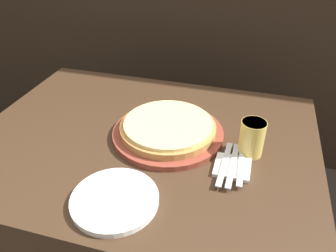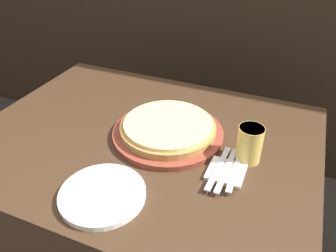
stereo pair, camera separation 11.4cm
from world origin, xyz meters
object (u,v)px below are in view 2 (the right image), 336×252
Objects in this scene: pizza_on_board at (168,129)px; dinner_knife at (226,170)px; dinner_plate at (103,194)px; beer_glass at (250,143)px; fork at (218,168)px; spoon at (235,172)px.

pizza_on_board reaches higher than dinner_knife.
dinner_plate is 1.13× the size of dinner_knife.
fork is (-0.07, -0.09, -0.05)m from beer_glass.
pizza_on_board is 2.13× the size of spoon.
beer_glass is 0.56× the size of dinner_knife.
fork is at bearing -28.20° from pizza_on_board.
dinner_knife is (0.03, 0.00, 0.00)m from fork.
fork is (0.21, -0.12, -0.01)m from pizza_on_board.
pizza_on_board is 0.29m from beer_glass.
spoon is (0.26, -0.12, -0.01)m from pizza_on_board.
beer_glass reaches higher than fork.
dinner_knife is (0.24, -0.12, -0.01)m from pizza_on_board.
pizza_on_board is 0.35m from dinner_plate.
spoon is at bearing -23.51° from pizza_on_board.
pizza_on_board is 1.61× the size of dinner_plate.
pizza_on_board is 0.27m from dinner_knife.
spoon is (0.03, 0.00, 0.00)m from dinner_knife.
dinner_plate is 1.32× the size of spoon.
dinner_knife and spoon have the same top height.
dinner_knife is at bearing -25.66° from pizza_on_board.
dinner_knife is at bearing -180.00° from spoon.
pizza_on_board is at bearing 156.49° from spoon.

